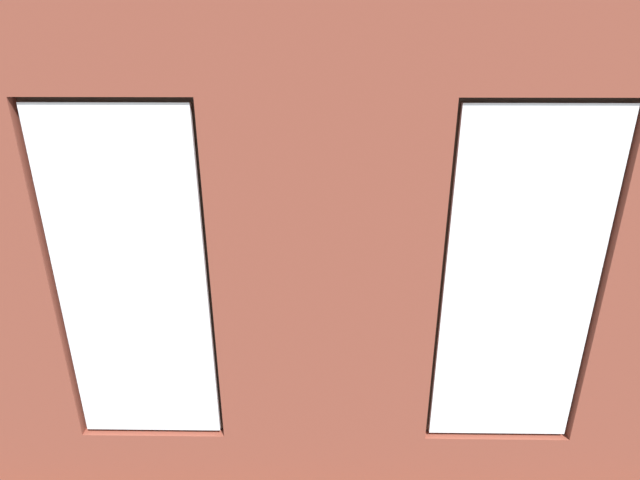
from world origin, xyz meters
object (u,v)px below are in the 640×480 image
object	(u,v)px
potted_plant_between_couches	(432,387)
couch_by_window	(270,404)
table_plant_small	(315,278)
tv_flatscreen	(105,255)
potted_plant_beside_window_right	(99,391)
coffee_table	(308,286)
candle_jar	(276,283)
couch_left	(509,291)
potted_plant_foreground_right	(188,216)
remote_silver	(336,276)
cup_ceramic	(296,275)
potted_plant_near_tv	(120,324)
media_console	(112,301)

from	to	relation	value
potted_plant_between_couches	couch_by_window	bearing A→B (deg)	2.22
table_plant_small	tv_flatscreen	bearing A→B (deg)	-0.03
potted_plant_between_couches	potted_plant_beside_window_right	world-z (taller)	potted_plant_between_couches
coffee_table	candle_jar	bearing A→B (deg)	19.00
couch_left	potted_plant_foreground_right	xyz separation A→B (m)	(4.59, -2.34, 0.15)
couch_by_window	candle_jar	bearing A→B (deg)	-86.26
potted_plant_foreground_right	remote_silver	bearing A→B (deg)	137.86
couch_left	cup_ceramic	world-z (taller)	couch_left
remote_silver	potted_plant_near_tv	size ratio (longest dim) A/B	0.17
remote_silver	tv_flatscreen	bearing A→B (deg)	10.37
potted_plant_between_couches	tv_flatscreen	bearing A→B (deg)	-28.65
couch_left	media_console	world-z (taller)	couch_left
potted_plant_foreground_right	cup_ceramic	bearing A→B (deg)	130.73
coffee_table	potted_plant_foreground_right	xyz separation A→B (m)	(2.10, -2.36, 0.10)
cup_ceramic	remote_silver	xyz separation A→B (m)	(-0.50, -0.04, -0.03)
candle_jar	potted_plant_between_couches	world-z (taller)	potted_plant_between_couches
couch_by_window	tv_flatscreen	xyz separation A→B (m)	(2.15, -1.98, 0.51)
media_console	potted_plant_near_tv	xyz separation A→B (m)	(-0.56, 1.08, 0.33)
remote_silver	tv_flatscreen	world-z (taller)	tv_flatscreen
media_console	potted_plant_foreground_right	distance (m)	2.53
cup_ceramic	candle_jar	distance (m)	0.32
coffee_table	cup_ceramic	world-z (taller)	cup_ceramic
couch_left	cup_ceramic	size ratio (longest dim) A/B	21.92
couch_by_window	coffee_table	size ratio (longest dim) A/B	1.45
cup_ceramic	table_plant_small	distance (m)	0.35
media_console	candle_jar	bearing A→B (deg)	-179.96
couch_left	tv_flatscreen	xyz separation A→B (m)	(4.89, 0.15, 0.51)
couch_left	cup_ceramic	xyz separation A→B (m)	(2.64, -0.09, 0.15)
couch_left	potted_plant_foreground_right	bearing A→B (deg)	-116.83
table_plant_small	potted_plant_near_tv	distance (m)	2.22
table_plant_small	media_console	xyz separation A→B (m)	(2.49, 0.00, -0.33)
candle_jar	potted_plant_beside_window_right	size ratio (longest dim) A/B	0.11
couch_by_window	table_plant_small	xyz separation A→B (m)	(-0.34, -1.97, 0.23)
cup_ceramic	potted_plant_foreground_right	xyz separation A→B (m)	(1.94, -2.26, -0.00)
remote_silver	potted_plant_beside_window_right	distance (m)	3.07
potted_plant_between_couches	potted_plant_near_tv	world-z (taller)	potted_plant_between_couches
table_plant_small	tv_flatscreen	distance (m)	2.51
candle_jar	potted_plant_beside_window_right	distance (m)	2.42
remote_silver	cup_ceramic	bearing A→B (deg)	9.46
coffee_table	potted_plant_near_tv	world-z (taller)	potted_plant_near_tv
candle_jar	potted_plant_near_tv	bearing A→B (deg)	36.37
couch_by_window	media_console	distance (m)	2.92
potted_plant_beside_window_right	couch_left	bearing A→B (deg)	-151.59
tv_flatscreen	potted_plant_foreground_right	xyz separation A→B (m)	(-0.30, -2.49, -0.36)
coffee_table	candle_jar	xyz separation A→B (m)	(0.38, 0.13, 0.10)
candle_jar	remote_silver	world-z (taller)	candle_jar
coffee_table	remote_silver	distance (m)	0.38
potted_plant_foreground_right	couch_left	bearing A→B (deg)	152.92
couch_by_window	coffee_table	bearing A→B (deg)	-96.72
cup_ceramic	table_plant_small	world-z (taller)	table_plant_small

